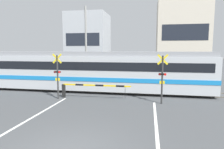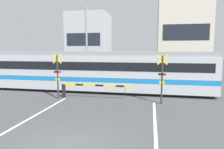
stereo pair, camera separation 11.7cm
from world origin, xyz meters
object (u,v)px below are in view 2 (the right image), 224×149
pedestrian (135,73)px  crossing_signal_left (58,74)px  crossing_signal_right (162,77)px  crossing_barrier_near (84,88)px  crossing_barrier_far (140,78)px  commuter_train (79,70)px

pedestrian → crossing_signal_left: bearing=-116.3°
crossing_signal_right → crossing_signal_left: bearing=180.0°
crossing_barrier_near → crossing_signal_left: crossing_signal_left is taller
crossing_signal_right → crossing_barrier_far: bearing=105.4°
commuter_train → crossing_barrier_far: size_ratio=4.33×
crossing_signal_right → commuter_train: bearing=154.5°
commuter_train → crossing_barrier_far: commuter_train is taller
crossing_barrier_far → pedestrian: 3.18m
crossing_barrier_far → crossing_signal_right: (1.72, -6.26, 0.98)m
crossing_barrier_near → pedestrian: 9.33m
crossing_signal_left → pedestrian: crossing_signal_left is taller
crossing_barrier_near → crossing_signal_left: (-1.72, -0.48, 0.98)m
crossing_barrier_far → crossing_signal_left: bearing=-130.5°
crossing_barrier_near → crossing_barrier_far: 6.82m
crossing_barrier_near → pedestrian: pedestrian is taller
crossing_signal_left → crossing_barrier_far: bearing=49.5°
commuter_train → crossing_signal_right: bearing=-25.5°
crossing_barrier_far → crossing_signal_right: size_ratio=1.57×
crossing_barrier_far → pedestrian: size_ratio=3.16×
pedestrian → crossing_signal_right: bearing=-75.3°
crossing_signal_left → pedestrian: 10.46m
crossing_barrier_far → crossing_signal_right: 6.56m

